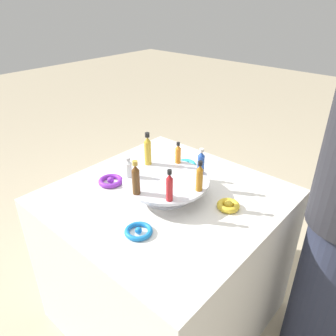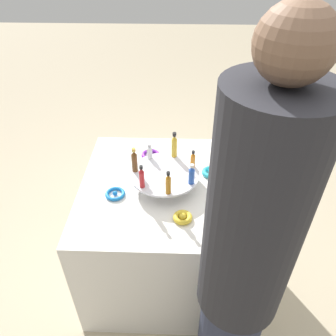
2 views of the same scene
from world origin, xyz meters
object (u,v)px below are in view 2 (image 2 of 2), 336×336
(ribbon_bow_blue, at_px, (115,194))
(bottle_clear, at_px, (150,152))
(bottle_amber, at_px, (168,184))
(bottle_red, at_px, (142,177))
(bottle_orange, at_px, (193,160))
(bottle_gold, at_px, (174,146))
(ribbon_bow_purple, at_px, (151,155))
(bottle_blue, at_px, (192,175))
(ribbon_bow_teal, at_px, (211,172))
(person_figure, at_px, (242,272))
(bottle_brown, at_px, (134,161))
(display_stand, at_px, (165,177))
(ribbon_bow_gold, at_px, (183,217))

(ribbon_bow_blue, bearing_deg, bottle_clear, 143.87)
(bottle_amber, bearing_deg, bottle_red, -107.17)
(bottle_orange, distance_m, bottle_gold, 0.14)
(ribbon_bow_purple, relative_size, ribbon_bow_blue, 1.09)
(bottle_orange, relative_size, bottle_amber, 0.78)
(bottle_blue, height_order, ribbon_bow_teal, bottle_blue)
(ribbon_bow_teal, bearing_deg, ribbon_bow_blue, -69.38)
(bottle_red, bearing_deg, person_figure, 37.44)
(bottle_brown, bearing_deg, ribbon_bow_blue, -41.91)
(bottle_orange, xyz_separation_m, bottle_brown, (0.04, -0.30, 0.02))
(ribbon_bow_purple, bearing_deg, ribbon_bow_blue, -24.38)
(bottle_brown, bearing_deg, bottle_orange, 98.54)
(person_figure, bearing_deg, ribbon_bow_teal, -21.31)
(display_stand, relative_size, person_figure, 0.21)
(display_stand, relative_size, bottle_blue, 3.13)
(bottle_orange, distance_m, ribbon_bow_purple, 0.32)
(bottle_blue, relative_size, bottle_orange, 1.16)
(bottle_gold, height_order, bottle_clear, bottle_gold)
(bottle_red, bearing_deg, ribbon_bow_blue, -97.83)
(display_stand, distance_m, bottle_red, 0.18)
(bottle_blue, distance_m, bottle_clear, 0.30)
(ribbon_bow_blue, height_order, ribbon_bow_gold, ribbon_bow_gold)
(bottle_brown, bearing_deg, ribbon_bow_teal, 101.50)
(bottle_blue, xyz_separation_m, bottle_gold, (-0.22, -0.09, 0.02))
(ribbon_bow_purple, bearing_deg, bottle_clear, 3.10)
(display_stand, xyz_separation_m, ribbon_bow_teal, (-0.09, 0.25, -0.04))
(bottle_gold, relative_size, bottle_red, 1.17)
(bottle_orange, xyz_separation_m, ribbon_bow_blue, (0.15, -0.39, -0.11))
(ribbon_bow_gold, bearing_deg, person_figure, 27.41)
(bottle_orange, bearing_deg, person_figure, 12.21)
(bottle_blue, xyz_separation_m, bottle_amber, (0.07, -0.11, 0.01))
(bottle_orange, height_order, bottle_amber, bottle_amber)
(bottle_orange, xyz_separation_m, bottle_gold, (-0.09, -0.10, 0.02))
(display_stand, xyz_separation_m, ribbon_bow_gold, (0.25, 0.09, -0.04))
(bottle_orange, bearing_deg, bottle_amber, -30.03)
(display_stand, height_order, person_figure, person_figure)
(bottle_brown, bearing_deg, bottle_clear, 149.97)
(ribbon_bow_purple, bearing_deg, bottle_brown, -14.35)
(person_figure, bearing_deg, bottle_amber, 4.51)
(ribbon_bow_blue, bearing_deg, bottle_blue, 92.42)
(display_stand, distance_m, bottle_gold, 0.18)
(bottle_orange, relative_size, ribbon_bow_teal, 0.98)
(bottle_gold, bearing_deg, bottle_amber, -4.32)
(bottle_gold, height_order, bottle_red, bottle_gold)
(bottle_gold, height_order, person_figure, person_figure)
(display_stand, bearing_deg, bottle_gold, 162.83)
(display_stand, relative_size, bottle_brown, 2.58)
(bottle_red, relative_size, ribbon_bow_teal, 1.28)
(bottle_red, relative_size, person_figure, 0.07)
(ribbon_bow_purple, relative_size, ribbon_bow_gold, 1.21)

